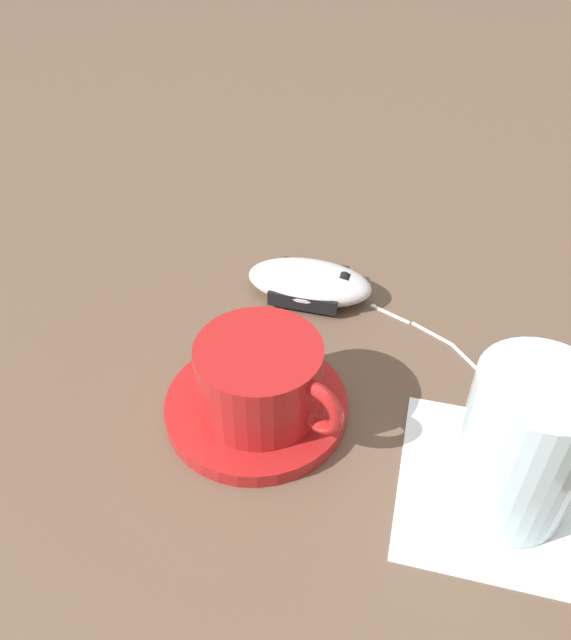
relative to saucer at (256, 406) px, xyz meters
The scene contains 7 objects.
ground_plane 0.12m from the saucer, 34.42° to the left, with size 3.00×3.00×0.00m, color brown.
saucer is the anchor object (origin of this frame).
coffee_cup 0.03m from the saucer, 29.13° to the right, with size 0.11×0.09×0.06m.
computer_mouse 0.15m from the saucer, 81.63° to the left, with size 0.12×0.07×0.03m.
mouse_cable 0.18m from the saucer, ahead, with size 0.15×0.26×0.00m.
napkin_under_glass 0.18m from the saucer, 14.00° to the right, with size 0.14×0.14×0.00m, color white.
drinking_glass 0.19m from the saucer, 15.93° to the right, with size 0.07×0.07×0.11m, color silver.
Camera 1 is at (-0.03, -0.37, 0.36)m, focal length 35.00 mm.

